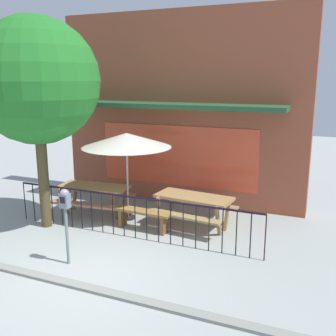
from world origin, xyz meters
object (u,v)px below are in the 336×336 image
(picnic_table_left, at_px, (94,192))
(street_tree, at_px, (36,82))
(patio_bench, at_px, (143,215))
(patio_umbrella, at_px, (127,140))
(parking_meter_near, at_px, (65,207))
(picnic_table_right, at_px, (194,203))

(picnic_table_left, xyz_separation_m, street_tree, (-0.61, -1.15, 2.80))
(picnic_table_left, relative_size, patio_bench, 1.34)
(patio_umbrella, relative_size, street_tree, 0.45)
(patio_bench, distance_m, parking_meter_near, 2.32)
(picnic_table_right, height_order, street_tree, street_tree)
(picnic_table_left, height_order, patio_bench, picnic_table_left)
(picnic_table_left, bearing_deg, street_tree, -117.80)
(picnic_table_left, distance_m, picnic_table_right, 2.69)
(patio_bench, bearing_deg, picnic_table_left, 164.16)
(picnic_table_left, relative_size, parking_meter_near, 1.28)
(picnic_table_left, xyz_separation_m, patio_bench, (1.64, -0.47, -0.26))
(street_tree, bearing_deg, picnic_table_left, 62.20)
(patio_umbrella, distance_m, parking_meter_near, 2.78)
(picnic_table_left, distance_m, parking_meter_near, 2.84)
(patio_umbrella, bearing_deg, street_tree, -142.16)
(patio_umbrella, distance_m, patio_bench, 1.86)
(patio_umbrella, height_order, street_tree, street_tree)
(patio_umbrella, height_order, parking_meter_near, patio_umbrella)
(patio_bench, bearing_deg, street_tree, -163.03)
(picnic_table_right, distance_m, patio_umbrella, 2.21)
(picnic_table_right, xyz_separation_m, patio_bench, (-1.04, -0.63, -0.26))
(parking_meter_near, bearing_deg, picnic_table_right, 59.80)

